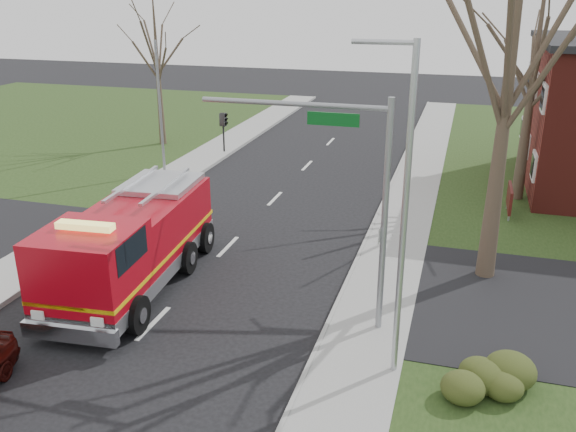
# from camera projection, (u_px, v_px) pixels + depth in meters

# --- Properties ---
(ground) EXTENTS (120.00, 120.00, 0.00)m
(ground) POSITION_uv_depth(u_px,v_px,m) (153.00, 324.00, 18.17)
(ground) COLOR black
(ground) RESTS_ON ground
(sidewalk_right) EXTENTS (2.40, 80.00, 0.15)m
(sidewalk_right) POSITION_uv_depth(u_px,v_px,m) (359.00, 355.00, 16.49)
(sidewalk_right) COLOR gray
(sidewalk_right) RESTS_ON ground
(health_center_sign) EXTENTS (0.12, 2.00, 1.40)m
(health_center_sign) POSITION_uv_depth(u_px,v_px,m) (510.00, 198.00, 26.30)
(health_center_sign) COLOR #471310
(health_center_sign) RESTS_ON ground
(hedge_corner) EXTENTS (2.80, 2.00, 0.90)m
(hedge_corner) POSITION_uv_depth(u_px,v_px,m) (467.00, 378.00, 14.68)
(hedge_corner) COLOR #2A3814
(hedge_corner) RESTS_ON lawn_right
(bare_tree_near) EXTENTS (6.00, 6.00, 12.00)m
(bare_tree_near) POSITION_uv_depth(u_px,v_px,m) (512.00, 58.00, 18.44)
(bare_tree_near) COLOR #403125
(bare_tree_near) RESTS_ON ground
(bare_tree_far) EXTENTS (5.25, 5.25, 10.50)m
(bare_tree_far) POSITION_uv_depth(u_px,v_px,m) (536.00, 59.00, 26.45)
(bare_tree_far) COLOR #403125
(bare_tree_far) RESTS_ON ground
(bare_tree_left) EXTENTS (4.50, 4.50, 9.00)m
(bare_tree_left) POSITION_uv_depth(u_px,v_px,m) (157.00, 56.00, 36.83)
(bare_tree_left) COLOR #403125
(bare_tree_left) RESTS_ON ground
(traffic_signal_mast) EXTENTS (5.29, 0.18, 6.80)m
(traffic_signal_mast) POSITION_uv_depth(u_px,v_px,m) (339.00, 172.00, 16.48)
(traffic_signal_mast) COLOR gray
(traffic_signal_mast) RESTS_ON ground
(streetlight_pole) EXTENTS (1.48, 0.16, 8.40)m
(streetlight_pole) POSITION_uv_depth(u_px,v_px,m) (402.00, 209.00, 14.23)
(streetlight_pole) COLOR #B7BABF
(streetlight_pole) RESTS_ON ground
(utility_pole_far) EXTENTS (0.14, 0.14, 7.00)m
(utility_pole_far) POSITION_uv_depth(u_px,v_px,m) (160.00, 110.00, 31.32)
(utility_pole_far) COLOR gray
(utility_pole_far) RESTS_ON ground
(fire_engine) EXTENTS (3.62, 8.31, 3.27)m
(fire_engine) POSITION_uv_depth(u_px,v_px,m) (131.00, 246.00, 19.89)
(fire_engine) COLOR #A00713
(fire_engine) RESTS_ON ground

